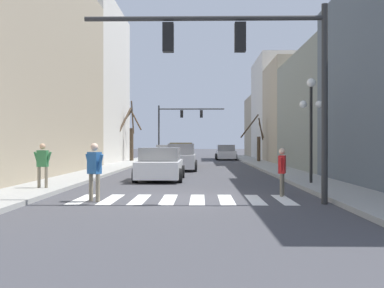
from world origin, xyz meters
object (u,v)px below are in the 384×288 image
pedestrian_on_right_sidewalk (94,167)px  traffic_signal_near (252,58)px  car_parked_right_far (181,155)px  car_parked_left_near (226,153)px  car_parked_left_far (181,158)px  pedestrian_near_right_corner (43,162)px  pedestrian_crossing_street (282,168)px  street_tree_left_near (258,142)px  car_parked_right_near (165,153)px  traffic_signal_far (179,120)px  car_at_intersection (181,153)px  car_parked_left_mid (160,165)px  street_tree_right_mid (130,134)px  street_lamp_right_corner (311,109)px

pedestrian_on_right_sidewalk → traffic_signal_near: bearing=-150.3°
car_parked_right_far → car_parked_left_near: car_parked_right_far is taller
car_parked_left_far → pedestrian_near_right_corner: size_ratio=2.58×
pedestrian_crossing_street → street_tree_left_near: (2.41, 25.33, 0.89)m
car_parked_right_near → pedestrian_near_right_corner: (-1.97, -31.38, 0.36)m
traffic_signal_far → car_at_intersection: traffic_signal_far is taller
car_parked_left_mid → pedestrian_crossing_street: pedestrian_crossing_street is taller
traffic_signal_near → traffic_signal_far: traffic_signal_far is taller
traffic_signal_far → street_tree_right_mid: (-3.99, -9.21, -1.77)m
car_parked_left_near → car_parked_right_far: bearing=162.7°
street_lamp_right_corner → street_tree_right_mid: (-10.98, 22.58, -0.56)m
traffic_signal_far → pedestrian_on_right_sidewalk: 36.87m
car_parked_left_near → car_at_intersection: bearing=137.4°
pedestrian_near_right_corner → street_tree_left_near: (10.82, 24.21, 0.74)m
car_at_intersection → car_parked_left_near: size_ratio=0.93×
car_parked_right_near → street_tree_left_near: size_ratio=1.05×
car_parked_right_near → street_tree_right_mid: bearing=157.2°
car_parked_right_near → car_parked_left_mid: bearing=-176.0°
car_parked_right_near → car_parked_left_far: size_ratio=1.07×
pedestrian_crossing_street → street_lamp_right_corner: bearing=-9.8°
car_at_intersection → car_parked_right_far: size_ratio=0.92×
traffic_signal_far → street_lamp_right_corner: traffic_signal_far is taller
car_parked_left_mid → car_parked_right_far: bearing=177.9°
car_parked_left_mid → car_parked_left_far: (0.69, 7.50, 0.07)m
pedestrian_near_right_corner → car_parked_right_near: bearing=-87.5°
car_parked_left_near → pedestrian_crossing_street: (0.07, -32.15, 0.20)m
traffic_signal_far → pedestrian_on_right_sidewalk: (-0.73, -36.71, -3.34)m
car_parked_left_near → pedestrian_on_right_sidewalk: size_ratio=2.62×
car_at_intersection → car_parked_left_near: car_at_intersection is taller
car_parked_right_near → pedestrian_near_right_corner: pedestrian_near_right_corner is taller
traffic_signal_near → street_tree_right_mid: (-7.95, 27.94, -1.62)m
street_lamp_right_corner → car_parked_right_far: (-5.97, 15.59, -2.34)m
car_parked_right_near → car_parked_left_near: 6.39m
car_parked_right_near → car_parked_left_far: car_parked_left_far is taller
pedestrian_near_right_corner → car_parked_left_mid: bearing=-120.2°
car_parked_right_far → street_tree_left_near: 9.17m
street_tree_left_near → pedestrian_near_right_corner: bearing=-114.1°
traffic_signal_far → car_parked_left_near: size_ratio=1.60×
pedestrian_on_right_sidewalk → car_parked_right_far: bearing=-59.8°
car_parked_left_far → pedestrian_crossing_street: car_parked_left_far is taller
street_tree_left_near → car_parked_left_far: bearing=-118.8°
car_parked_left_near → car_parked_left_far: bearing=168.1°
traffic_signal_near → street_lamp_right_corner: size_ratio=1.66×
car_parked_left_far → traffic_signal_far: bearing=-176.7°
car_parked_left_far → car_parked_left_mid: bearing=-5.2°
traffic_signal_near → street_tree_right_mid: bearing=105.9°
traffic_signal_near → pedestrian_on_right_sidewalk: bearing=174.6°
car_parked_right_far → street_tree_left_near: street_tree_left_near is taller
traffic_signal_near → street_lamp_right_corner: traffic_signal_near is taller
traffic_signal_far → pedestrian_crossing_street: bearing=-81.6°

